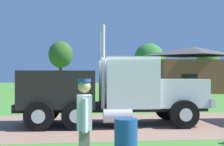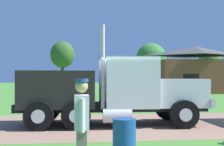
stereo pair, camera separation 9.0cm
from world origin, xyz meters
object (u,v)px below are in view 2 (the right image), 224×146
Objects in this scene: truck_foreground_white at (110,91)px; steel_barrel at (124,138)px; visitor_walking_mid at (81,123)px; shed_building at (195,70)px.

steel_barrel is at bearing -91.64° from truck_foreground_white.
visitor_walking_mid reaches higher than steel_barrel.
truck_foreground_white is at bearing -118.89° from shed_building.
truck_foreground_white is 4.65m from steel_barrel.
shed_building reaches higher than truck_foreground_white.
visitor_walking_mid is (-1.09, -5.79, -0.31)m from truck_foreground_white.
shed_building is at bearing 61.11° from truck_foreground_white.
shed_building is (12.50, 26.99, 2.25)m from steel_barrel.
shed_building is (13.46, 28.20, 1.71)m from visitor_walking_mid.
visitor_walking_mid is 1.64m from steel_barrel.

